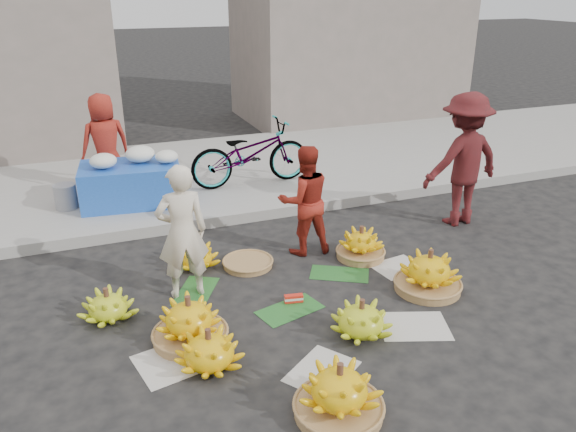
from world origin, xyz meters
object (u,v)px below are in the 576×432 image
object	(u,v)px
vendor_cream	(182,232)
flower_table	(132,181)
banana_bunch_4	(429,273)
bicycle	(250,153)
banana_bunch_0	(189,322)

from	to	relation	value
vendor_cream	flower_table	size ratio (longest dim) A/B	0.98
flower_table	vendor_cream	bearing A→B (deg)	-78.65
banana_bunch_4	bicycle	bearing A→B (deg)	102.42
banana_bunch_0	flower_table	xyz separation A→B (m)	(-0.07, 3.47, 0.25)
vendor_cream	bicycle	world-z (taller)	vendor_cream
banana_bunch_0	vendor_cream	size ratio (longest dim) A/B	0.53
flower_table	bicycle	bearing A→B (deg)	11.97
banana_bunch_0	banana_bunch_4	distance (m)	2.56
banana_bunch_4	bicycle	world-z (taller)	bicycle
bicycle	flower_table	bearing A→B (deg)	94.08
banana_bunch_0	bicycle	xyz separation A→B (m)	(1.76, 3.64, 0.42)
flower_table	bicycle	distance (m)	1.84
vendor_cream	bicycle	bearing A→B (deg)	-118.76
banana_bunch_4	flower_table	size ratio (longest dim) A/B	0.49
vendor_cream	bicycle	distance (m)	3.23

